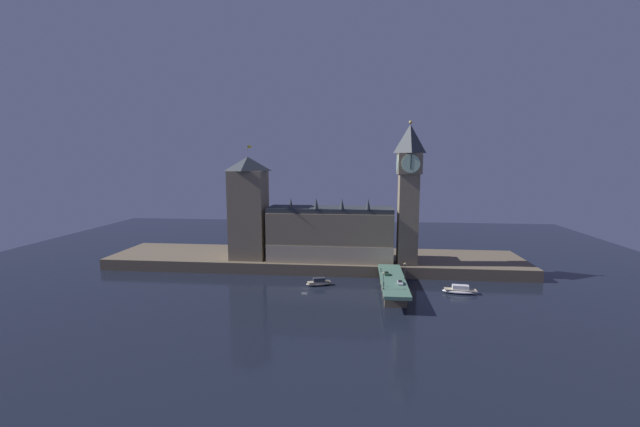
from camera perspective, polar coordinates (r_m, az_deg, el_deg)
name	(u,v)px	position (r m, az deg, el deg)	size (l,w,h in m)	color
ground_plane	(305,288)	(178.92, -2.26, -10.77)	(400.00, 400.00, 0.00)	black
embankment	(314,260)	(215.26, -0.83, -6.79)	(220.00, 42.00, 5.75)	brown
parliament_hall	(330,234)	(202.58, 1.49, -2.93)	(63.35, 20.34, 32.80)	#7F7056
clock_tower	(409,189)	(196.37, 12.76, 3.43)	(11.68, 11.79, 69.92)	#7F7056
victoria_tower	(249,208)	(207.94, -10.33, 0.84)	(18.02, 18.02, 58.94)	#7F7056
bridge	(393,284)	(171.80, 10.53, -10.05)	(10.24, 46.00, 7.10)	#4C7560
car_northbound_lead	(387,273)	(175.47, 9.68, -8.59)	(1.85, 3.80, 1.41)	#235633
car_southbound_lead	(400,282)	(164.11, 11.57, -9.80)	(2.12, 4.48, 1.33)	white
pedestrian_near_rail	(384,284)	(159.97, 9.26, -10.07)	(0.38, 0.38, 1.82)	black
pedestrian_far_rail	(381,270)	(179.81, 8.85, -8.07)	(0.38, 0.38, 1.85)	black
street_lamp_near	(384,278)	(155.41, 9.22, -9.30)	(1.34, 0.60, 6.97)	#2D3333
street_lamp_mid	(405,269)	(170.38, 12.24, -7.86)	(1.34, 0.60, 6.98)	#2D3333
boat_upstream	(319,283)	(181.91, -0.15, -10.02)	(12.43, 6.93, 3.59)	#B2A893
boat_downstream	(460,290)	(181.65, 19.74, -10.49)	(15.37, 5.75, 3.72)	white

